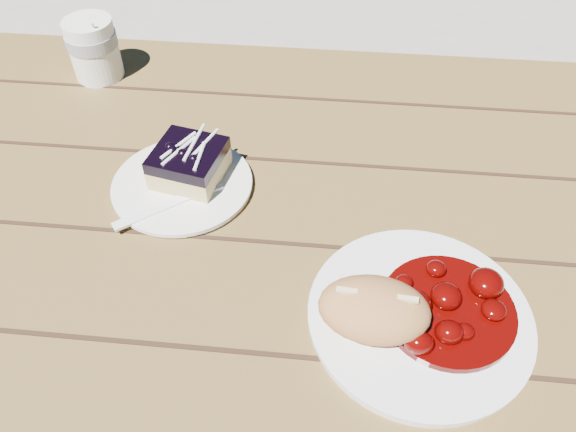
# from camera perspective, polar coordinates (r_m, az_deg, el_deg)

# --- Properties ---
(ground) EXTENTS (60.00, 60.00, 0.00)m
(ground) POSITION_cam_1_polar(r_m,az_deg,el_deg) (1.41, -0.29, -20.24)
(ground) COLOR #9C978D
(ground) RESTS_ON ground
(picnic_table) EXTENTS (2.00, 1.55, 0.75)m
(picnic_table) POSITION_cam_1_polar(r_m,az_deg,el_deg) (0.90, -0.43, -5.54)
(picnic_table) COLOR brown
(picnic_table) RESTS_ON ground
(main_plate) EXTENTS (0.25, 0.25, 0.02)m
(main_plate) POSITION_cam_1_polar(r_m,az_deg,el_deg) (0.66, 13.15, -10.08)
(main_plate) COLOR white
(main_plate) RESTS_ON picnic_table
(goulash_stew) EXTENTS (0.15, 0.15, 0.04)m
(goulash_stew) POSITION_cam_1_polar(r_m,az_deg,el_deg) (0.65, 16.19, -8.41)
(goulash_stew) COLOR #4A0402
(goulash_stew) RESTS_ON main_plate
(bread_roll) EXTENTS (0.13, 0.09, 0.06)m
(bread_roll) POSITION_cam_1_polar(r_m,az_deg,el_deg) (0.61, 8.74, -9.39)
(bread_roll) COLOR #B57B45
(bread_roll) RESTS_ON main_plate
(dessert_plate) EXTENTS (0.19, 0.19, 0.01)m
(dessert_plate) POSITION_cam_1_polar(r_m,az_deg,el_deg) (0.80, -10.66, 3.07)
(dessert_plate) COLOR white
(dessert_plate) RESTS_ON picnic_table
(blueberry_cake) EXTENTS (0.11, 0.11, 0.05)m
(blueberry_cake) POSITION_cam_1_polar(r_m,az_deg,el_deg) (0.79, -10.02, 5.35)
(blueberry_cake) COLOR tan
(blueberry_cake) RESTS_ON dessert_plate
(fork_dessert) EXTENTS (0.14, 0.12, 0.00)m
(fork_dessert) POSITION_cam_1_polar(r_m,az_deg,el_deg) (0.77, -13.09, 0.72)
(fork_dessert) COLOR white
(fork_dessert) RESTS_ON dessert_plate
(coffee_cup) EXTENTS (0.08, 0.08, 0.10)m
(coffee_cup) POSITION_cam_1_polar(r_m,az_deg,el_deg) (1.05, -19.12, 15.73)
(coffee_cup) COLOR white
(coffee_cup) RESTS_ON picnic_table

